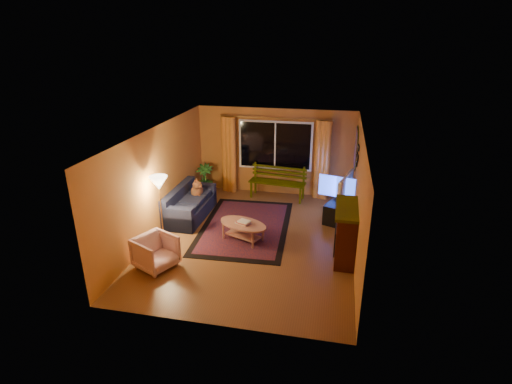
% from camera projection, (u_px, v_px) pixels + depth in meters
% --- Properties ---
extents(floor, '(4.50, 6.00, 0.02)m').
position_uv_depth(floor, '(253.00, 239.00, 9.22)').
color(floor, brown).
rests_on(floor, ground).
extents(ceiling, '(4.50, 6.00, 0.02)m').
position_uv_depth(ceiling, '(253.00, 132.00, 8.29)').
color(ceiling, white).
rests_on(ceiling, ground).
extents(wall_back, '(4.50, 0.02, 2.50)m').
position_uv_depth(wall_back, '(275.00, 152.00, 11.49)').
color(wall_back, '#C27734').
rests_on(wall_back, ground).
extents(wall_left, '(0.02, 6.00, 2.50)m').
position_uv_depth(wall_left, '(157.00, 181.00, 9.19)').
color(wall_left, '#C27734').
rests_on(wall_left, ground).
extents(wall_right, '(0.02, 6.00, 2.50)m').
position_uv_depth(wall_right, '(359.00, 196.00, 8.32)').
color(wall_right, '#C27734').
rests_on(wall_right, ground).
extents(window, '(2.00, 0.02, 1.30)m').
position_uv_depth(window, '(275.00, 146.00, 11.36)').
color(window, black).
rests_on(window, wall_back).
extents(curtain_rod, '(3.20, 0.03, 0.03)m').
position_uv_depth(curtain_rod, '(275.00, 118.00, 11.03)').
color(curtain_rod, '#BF8C3F').
rests_on(curtain_rod, wall_back).
extents(curtain_left, '(0.36, 0.36, 2.24)m').
position_uv_depth(curtain_left, '(229.00, 155.00, 11.68)').
color(curtain_left, orange).
rests_on(curtain_left, ground).
extents(curtain_right, '(0.36, 0.36, 2.24)m').
position_uv_depth(curtain_right, '(322.00, 160.00, 11.16)').
color(curtain_right, orange).
rests_on(curtain_right, ground).
extents(bench, '(1.65, 0.66, 0.48)m').
position_uv_depth(bench, '(277.00, 190.00, 11.43)').
color(bench, '#343900').
rests_on(bench, ground).
extents(potted_plant, '(0.51, 0.51, 0.90)m').
position_uv_depth(potted_plant, '(205.00, 179.00, 11.67)').
color(potted_plant, '#235B1E').
rests_on(potted_plant, ground).
extents(sofa, '(0.83, 1.90, 0.77)m').
position_uv_depth(sofa, '(190.00, 203.00, 10.21)').
color(sofa, '#1D203B').
rests_on(sofa, ground).
extents(dog, '(0.34, 0.44, 0.44)m').
position_uv_depth(dog, '(197.00, 189.00, 10.51)').
color(dog, brown).
rests_on(dog, sofa).
extents(armchair, '(0.92, 0.94, 0.74)m').
position_uv_depth(armchair, '(156.00, 251.00, 7.97)').
color(armchair, beige).
rests_on(armchair, ground).
extents(floor_lamp, '(0.28, 0.28, 1.58)m').
position_uv_depth(floor_lamp, '(161.00, 210.00, 8.80)').
color(floor_lamp, '#BF8C3F').
rests_on(floor_lamp, ground).
extents(rug, '(2.23, 3.38, 0.02)m').
position_uv_depth(rug, '(245.00, 226.00, 9.78)').
color(rug, maroon).
rests_on(rug, ground).
extents(coffee_table, '(1.54, 1.54, 0.43)m').
position_uv_depth(coffee_table, '(243.00, 232.00, 9.09)').
color(coffee_table, '#AE705E').
rests_on(coffee_table, ground).
extents(tv_console, '(0.80, 1.28, 0.51)m').
position_uv_depth(tv_console, '(339.00, 209.00, 10.18)').
color(tv_console, black).
rests_on(tv_console, ground).
extents(television, '(0.45, 1.18, 0.68)m').
position_uv_depth(television, '(341.00, 187.00, 9.96)').
color(television, black).
rests_on(television, tv_console).
extents(fireplace, '(0.40, 1.20, 1.10)m').
position_uv_depth(fireplace, '(346.00, 234.00, 8.25)').
color(fireplace, maroon).
rests_on(fireplace, ground).
extents(mirror_cluster, '(0.06, 0.60, 0.56)m').
position_uv_depth(mirror_cluster, '(357.00, 154.00, 9.31)').
color(mirror_cluster, black).
rests_on(mirror_cluster, wall_right).
extents(painting, '(0.04, 0.76, 0.96)m').
position_uv_depth(painting, '(356.00, 148.00, 10.41)').
color(painting, '#D06330').
rests_on(painting, wall_right).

